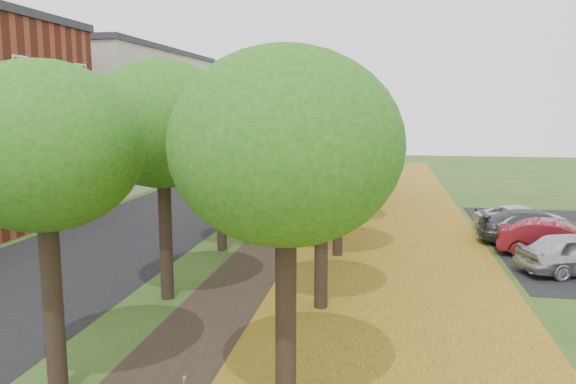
% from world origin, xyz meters
% --- Properties ---
extents(street_asphalt, '(8.00, 70.00, 0.01)m').
position_xyz_m(street_asphalt, '(-7.50, 15.00, 0.00)').
color(street_asphalt, black).
rests_on(street_asphalt, ground).
extents(footpath, '(3.20, 70.00, 0.01)m').
position_xyz_m(footpath, '(0.00, 15.00, 0.00)').
color(footpath, black).
rests_on(footpath, ground).
extents(leaf_verge, '(7.50, 70.00, 0.01)m').
position_xyz_m(leaf_verge, '(5.00, 15.00, 0.01)').
color(leaf_verge, '#B78621').
rests_on(leaf_verge, ground).
extents(tree_row_west, '(4.20, 34.20, 6.80)m').
position_xyz_m(tree_row_west, '(-2.20, 15.00, 4.98)').
color(tree_row_west, black).
rests_on(tree_row_west, ground).
extents(tree_row_east, '(4.20, 34.20, 6.80)m').
position_xyz_m(tree_row_east, '(2.60, 15.00, 4.98)').
color(tree_row_east, black).
rests_on(tree_row_east, ground).
extents(building_cream, '(10.30, 20.30, 10.40)m').
position_xyz_m(building_cream, '(-17.00, 33.00, 5.21)').
color(building_cream, beige).
rests_on(building_cream, ground).
extents(car_red, '(4.65, 2.66, 1.45)m').
position_xyz_m(car_red, '(11.16, 13.06, 0.73)').
color(car_red, maroon).
rests_on(car_red, ground).
extents(car_grey, '(5.09, 2.22, 1.46)m').
position_xyz_m(car_grey, '(11.00, 15.34, 0.73)').
color(car_grey, '#37383C').
rests_on(car_grey, ground).
extents(car_white, '(4.78, 3.25, 1.21)m').
position_xyz_m(car_white, '(11.00, 18.00, 0.61)').
color(car_white, silver).
rests_on(car_white, ground).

